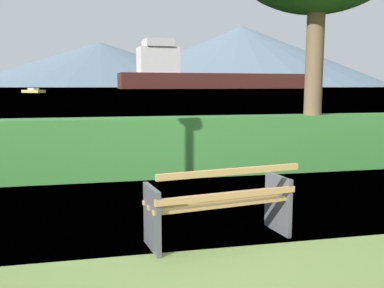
# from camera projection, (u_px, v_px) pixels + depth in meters

# --- Properties ---
(ground_plane) EXTENTS (1400.00, 1400.00, 0.00)m
(ground_plane) POSITION_uv_depth(u_px,v_px,m) (218.00, 239.00, 4.73)
(ground_plane) COLOR olive
(water_surface) EXTENTS (620.00, 620.00, 0.00)m
(water_surface) POSITION_uv_depth(u_px,v_px,m) (102.00, 88.00, 304.53)
(water_surface) COLOR #7A99A8
(water_surface) RESTS_ON ground_plane
(park_bench) EXTENTS (1.68, 0.81, 0.87)m
(park_bench) POSITION_uv_depth(u_px,v_px,m) (220.00, 204.00, 4.61)
(park_bench) COLOR tan
(park_bench) RESTS_ON ground_plane
(hedge_row) EXTENTS (13.93, 0.68, 1.12)m
(hedge_row) POSITION_uv_depth(u_px,v_px,m) (169.00, 147.00, 8.00)
(hedge_row) COLOR #387A33
(hedge_row) RESTS_ON ground_plane
(cargo_ship_large) EXTENTS (111.24, 24.61, 24.87)m
(cargo_ship_large) POSITION_uv_depth(u_px,v_px,m) (207.00, 75.00, 222.82)
(cargo_ship_large) COLOR #471E19
(cargo_ship_large) RESTS_ON water_surface
(tender_far) EXTENTS (6.02, 6.39, 1.12)m
(tender_far) POSITION_uv_depth(u_px,v_px,m) (33.00, 91.00, 99.13)
(tender_far) COLOR gold
(tender_far) RESTS_ON water_surface
(distant_hills) EXTENTS (845.67, 427.84, 82.20)m
(distant_hills) POSITION_uv_depth(u_px,v_px,m) (90.00, 59.00, 547.66)
(distant_hills) COLOR slate
(distant_hills) RESTS_ON ground_plane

